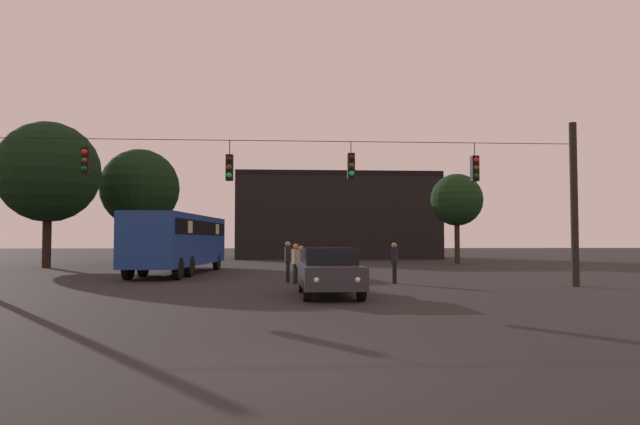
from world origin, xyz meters
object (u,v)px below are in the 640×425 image
at_px(car_near_right, 329,271).
at_px(pedestrian_near_bus, 296,261).
at_px(pedestrian_crossing_left, 301,264).
at_px(tree_behind_building, 48,172).
at_px(pedestrian_crossing_right, 394,260).
at_px(tree_left_silhouette, 140,188).
at_px(city_bus, 179,238).
at_px(pedestrian_crossing_center, 288,259).
at_px(tree_right_far, 457,200).

xyz_separation_m(car_near_right, pedestrian_near_bus, (-0.95, 5.01, 0.11)).
relative_size(pedestrian_crossing_left, tree_behind_building, 0.17).
distance_m(pedestrian_crossing_left, pedestrian_crossing_right, 4.21).
xyz_separation_m(pedestrian_crossing_left, tree_left_silhouette, (-11.23, 21.95, 4.68)).
height_order(city_bus, pedestrian_crossing_center, city_bus).
relative_size(pedestrian_crossing_center, tree_right_far, 0.26).
distance_m(pedestrian_crossing_left, tree_right_far, 23.85).
relative_size(car_near_right, pedestrian_crossing_center, 2.58).
distance_m(pedestrian_crossing_right, tree_behind_building, 24.47).
relative_size(pedestrian_crossing_right, tree_behind_building, 0.18).
relative_size(pedestrian_near_bus, tree_right_far, 0.24).
height_order(car_near_right, tree_behind_building, tree_behind_building).
height_order(pedestrian_crossing_center, pedestrian_near_bus, pedestrian_crossing_center).
height_order(pedestrian_crossing_left, tree_behind_building, tree_behind_building).
height_order(pedestrian_near_bus, tree_left_silhouette, tree_left_silhouette).
relative_size(pedestrian_crossing_center, pedestrian_near_bus, 1.05).
height_order(pedestrian_crossing_left, tree_left_silhouette, tree_left_silhouette).
relative_size(pedestrian_crossing_left, pedestrian_crossing_center, 0.91).
xyz_separation_m(car_near_right, tree_right_far, (11.27, 23.39, 3.86)).
bearing_deg(pedestrian_crossing_left, pedestrian_crossing_right, 25.03).
bearing_deg(pedestrian_crossing_right, pedestrian_crossing_center, 166.59).
xyz_separation_m(city_bus, tree_right_far, (18.05, 11.48, 2.79)).
bearing_deg(tree_behind_building, pedestrian_near_bus, -42.66).
bearing_deg(pedestrian_near_bus, pedestrian_crossing_right, -1.02).
bearing_deg(pedestrian_crossing_right, tree_left_silhouette, 126.73).
bearing_deg(pedestrian_crossing_center, car_near_right, -78.12).
xyz_separation_m(city_bus, pedestrian_crossing_left, (6.00, -8.75, -1.00)).
bearing_deg(tree_left_silhouette, city_bus, -68.37).
distance_m(car_near_right, tree_left_silhouette, 28.23).
bearing_deg(pedestrian_near_bus, pedestrian_crossing_left, -84.85).
xyz_separation_m(pedestrian_crossing_left, pedestrian_near_bus, (-0.17, 1.85, 0.04)).
bearing_deg(pedestrian_crossing_left, pedestrian_crossing_center, 99.57).
distance_m(city_bus, pedestrian_crossing_center, 8.17).
distance_m(pedestrian_crossing_left, tree_left_silhouette, 25.09).
bearing_deg(pedestrian_crossing_left, tree_left_silhouette, 117.10).
relative_size(city_bus, car_near_right, 2.56).
distance_m(city_bus, tree_right_far, 21.57).
distance_m(car_near_right, pedestrian_crossing_center, 6.09).
xyz_separation_m(pedestrian_crossing_center, pedestrian_crossing_right, (4.29, -1.02, -0.03)).
bearing_deg(pedestrian_crossing_center, tree_behind_building, 138.76).
bearing_deg(tree_left_silhouette, car_near_right, -64.42).
height_order(city_bus, car_near_right, city_bus).
bearing_deg(city_bus, tree_behind_building, 142.75).
bearing_deg(pedestrian_near_bus, tree_behind_building, 137.34).
bearing_deg(pedestrian_crossing_center, pedestrian_near_bus, -72.19).
bearing_deg(tree_left_silhouette, tree_right_far, -4.20).
distance_m(tree_behind_building, tree_right_far, 27.88).
distance_m(pedestrian_crossing_left, pedestrian_crossing_center, 2.85).
xyz_separation_m(tree_left_silhouette, tree_behind_building, (-4.24, -5.99, 0.47)).
height_order(car_near_right, pedestrian_crossing_center, pedestrian_crossing_center).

